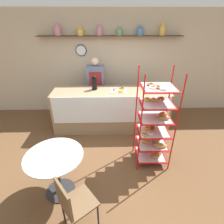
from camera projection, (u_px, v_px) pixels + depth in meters
ground_plane at (113, 159)px, 3.45m from camera, size 14.00×14.00×0.00m
back_wall at (110, 64)px, 4.75m from camera, size 10.00×0.30×2.70m
display_counter at (111, 110)px, 4.25m from camera, size 2.71×0.73×0.98m
pastry_rack at (154, 126)px, 3.08m from camera, size 0.59×0.53×1.78m
person_worker at (96, 86)px, 4.58m from camera, size 0.43×0.23×1.62m
cafe_table at (56, 165)px, 2.54m from camera, size 0.83×0.83×0.75m
cafe_chair at (72, 202)px, 2.06m from camera, size 0.53×0.53×0.87m
coffee_carafe at (94, 83)px, 4.02m from camera, size 0.12×0.12×0.33m
donut_tray_counter at (119, 90)px, 4.00m from camera, size 0.36×0.32×0.05m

